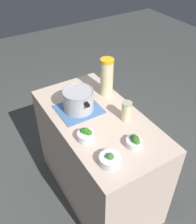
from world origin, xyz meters
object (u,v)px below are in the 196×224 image
mason_jar (127,111)px  broccoli_bowl_front (134,142)px  lemonade_pitcher (107,77)px  broccoli_bowl_center (110,159)px  broccoli_bowl_back (86,135)px  cooking_pot (78,100)px

mason_jar → broccoli_bowl_front: size_ratio=1.38×
lemonade_pitcher → broccoli_bowl_center: size_ratio=2.34×
broccoli_bowl_front → mason_jar: bearing=-24.8°
lemonade_pitcher → broccoli_bowl_front: 0.61m
broccoli_bowl_center → broccoli_bowl_back: (0.25, 0.02, 0.00)m
mason_jar → broccoli_bowl_back: (-0.02, 0.34, -0.04)m
cooking_pot → broccoli_bowl_front: size_ratio=2.82×
mason_jar → broccoli_bowl_back: 0.34m
lemonade_pitcher → broccoli_bowl_back: lemonade_pitcher is taller
lemonade_pitcher → broccoli_bowl_center: 0.74m
lemonade_pitcher → broccoli_bowl_center: (-0.62, 0.38, -0.12)m
lemonade_pitcher → mason_jar: bearing=171.0°
lemonade_pitcher → broccoli_bowl_center: bearing=148.8°
lemonade_pitcher → broccoli_bowl_front: size_ratio=2.93×
broccoli_bowl_front → cooking_pot: bearing=13.9°
broccoli_bowl_back → broccoli_bowl_front: bearing=-132.6°
cooking_pot → broccoli_bowl_front: 0.53m
cooking_pot → broccoli_bowl_back: size_ratio=2.65×
cooking_pot → broccoli_bowl_center: size_ratio=2.25×
mason_jar → broccoli_bowl_front: (-0.24, 0.11, -0.04)m
broccoli_bowl_back → lemonade_pitcher: bearing=-47.3°
lemonade_pitcher → broccoli_bowl_center: lemonade_pitcher is taller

